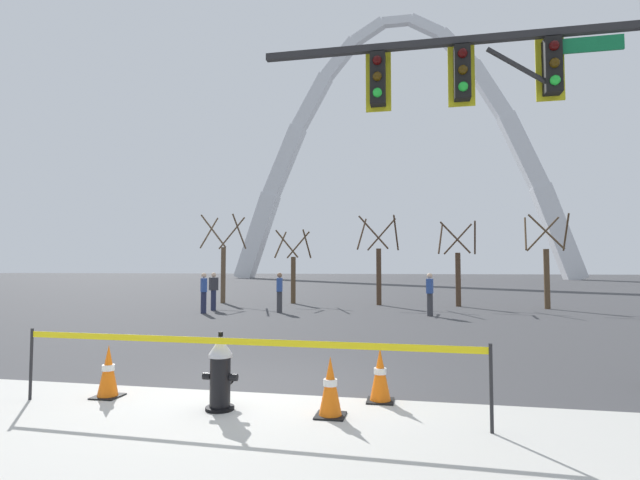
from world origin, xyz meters
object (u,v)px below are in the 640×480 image
object	(u,v)px
traffic_cone_mid_sidewalk	(108,372)
traffic_signal_gantry	(531,115)
fire_hydrant	(221,373)
traffic_cone_curb_edge	(330,387)
pedestrian_standing_center	(430,294)
pedestrian_walking_left	(214,291)
pedestrian_near_trees	(280,292)
pedestrian_walking_right	(204,293)
traffic_cone_by_hydrant	(380,375)
monument_arch	(398,160)

from	to	relation	value
traffic_cone_mid_sidewalk	traffic_signal_gantry	bearing A→B (deg)	18.56
fire_hydrant	traffic_cone_curb_edge	bearing A→B (deg)	-0.08
pedestrian_standing_center	pedestrian_walking_left	bearing A→B (deg)	175.61
traffic_cone_curb_edge	pedestrian_near_trees	distance (m)	13.43
pedestrian_walking_right	traffic_cone_by_hydrant	bearing A→B (deg)	-55.32
monument_arch	pedestrian_walking_right	bearing A→B (deg)	-95.87
pedestrian_walking_left	pedestrian_standing_center	distance (m)	8.89
pedestrian_walking_left	pedestrian_walking_right	xyz separation A→B (m)	(0.17, -1.33, 0.00)
traffic_signal_gantry	monument_arch	size ratio (longest dim) A/B	0.12
pedestrian_walking_right	pedestrian_near_trees	distance (m)	2.97
monument_arch	pedestrian_standing_center	xyz separation A→B (m)	(2.84, -56.36, -17.68)
pedestrian_walking_right	traffic_cone_curb_edge	bearing A→B (deg)	-59.00
pedestrian_standing_center	pedestrian_walking_right	distance (m)	8.72
traffic_signal_gantry	pedestrian_walking_right	bearing A→B (deg)	136.34
fire_hydrant	monument_arch	world-z (taller)	monument_arch
pedestrian_near_trees	monument_arch	bearing A→B (deg)	86.92
monument_arch	pedestrian_standing_center	world-z (taller)	monument_arch
monument_arch	fire_hydrant	bearing A→B (deg)	-90.14
traffic_cone_mid_sidewalk	pedestrian_walking_right	xyz separation A→B (m)	(-3.93, 11.60, 0.46)
pedestrian_standing_center	pedestrian_walking_right	bearing A→B (deg)	-175.73
traffic_cone_mid_sidewalk	traffic_cone_curb_edge	world-z (taller)	same
fire_hydrant	traffic_cone_curb_edge	size ratio (longest dim) A/B	1.36
fire_hydrant	traffic_cone_by_hydrant	world-z (taller)	fire_hydrant
monument_arch	pedestrian_walking_left	size ratio (longest dim) A/B	33.21
traffic_cone_curb_edge	monument_arch	bearing A→B (deg)	91.05
pedestrian_walking_left	pedestrian_walking_right	bearing A→B (deg)	-82.77
pedestrian_near_trees	traffic_cone_curb_edge	bearing A→B (deg)	-71.42
traffic_cone_by_hydrant	pedestrian_walking_right	distance (m)	13.49
traffic_cone_curb_edge	pedestrian_walking_right	world-z (taller)	pedestrian_walking_right
traffic_cone_by_hydrant	pedestrian_walking_left	bearing A→B (deg)	122.26
monument_arch	pedestrian_near_trees	xyz separation A→B (m)	(-3.02, -56.13, -17.68)
fire_hydrant	pedestrian_walking_left	world-z (taller)	pedestrian_walking_left
pedestrian_standing_center	traffic_cone_curb_edge	bearing A→B (deg)	-97.20
traffic_cone_by_hydrant	traffic_cone_curb_edge	size ratio (longest dim) A/B	1.00
traffic_signal_gantry	fire_hydrant	bearing A→B (deg)	-152.01
pedestrian_walking_left	pedestrian_near_trees	bearing A→B (deg)	-8.51
traffic_signal_gantry	pedestrian_walking_right	xyz separation A→B (m)	(-10.01, 9.55, -3.45)
fire_hydrant	traffic_cone_curb_edge	world-z (taller)	fire_hydrant
monument_arch	pedestrian_walking_right	distance (m)	59.98
fire_hydrant	pedestrian_walking_right	world-z (taller)	pedestrian_walking_right
fire_hydrant	traffic_cone_curb_edge	distance (m)	1.43
traffic_cone_curb_edge	pedestrian_near_trees	size ratio (longest dim) A/B	0.46
traffic_cone_by_hydrant	pedestrian_near_trees	bearing A→B (deg)	111.98
fire_hydrant	pedestrian_walking_left	bearing A→B (deg)	114.00
traffic_cone_mid_sidewalk	pedestrian_near_trees	bearing A→B (deg)	94.98
monument_arch	pedestrian_walking_left	distance (m)	58.73
pedestrian_walking_right	pedestrian_near_trees	xyz separation A→B (m)	(2.84, 0.88, 0.00)
traffic_cone_mid_sidewalk	traffic_cone_curb_edge	bearing A→B (deg)	-4.50
traffic_signal_gantry	monument_arch	xyz separation A→B (m)	(-4.15, 66.56, 14.23)
monument_arch	pedestrian_walking_right	xyz separation A→B (m)	(-5.86, -57.01, -17.68)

